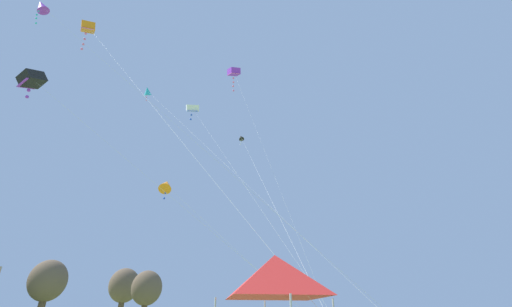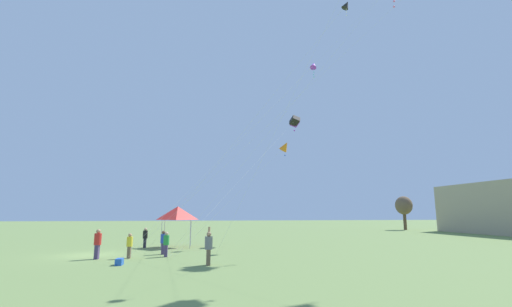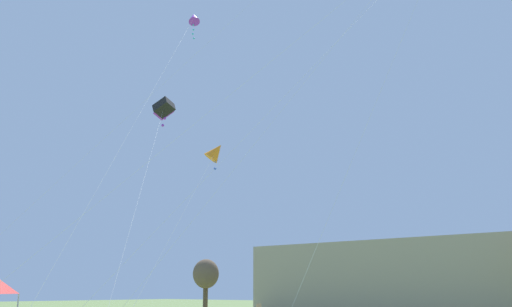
{
  "view_description": "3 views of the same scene",
  "coord_description": "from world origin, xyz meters",
  "px_view_note": "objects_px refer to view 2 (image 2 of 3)",
  "views": [
    {
      "loc": [
        -13.0,
        0.05,
        1.73
      ],
      "look_at": [
        2.43,
        11.21,
        11.08
      ],
      "focal_mm": 24.0,
      "sensor_mm": 36.0,
      "label": 1
    },
    {
      "loc": [
        26.04,
        7.38,
        2.86
      ],
      "look_at": [
        3.58,
        11.04,
        6.83
      ],
      "focal_mm": 24.0,
      "sensor_mm": 36.0,
      "label": 2
    },
    {
      "loc": [
        15.36,
        -3.65,
        2.42
      ],
      "look_at": [
        -0.2,
        15.47,
        8.35
      ],
      "focal_mm": 40.0,
      "sensor_mm": 36.0,
      "label": 3
    }
  ],
  "objects_px": {
    "kite_black_diamond_4": "(344,7)",
    "person_black_shirt": "(145,237)",
    "festival_tent": "(178,213)",
    "person_yellow_shirt": "(129,245)",
    "kite_orange_diamond_2": "(285,146)",
    "person_red_shirt": "(98,243)",
    "kite_black_box_6": "(295,121)",
    "person_grey_shirt": "(209,246)",
    "person_green_shirt": "(166,243)",
    "cooler_box": "(119,262)",
    "person_blue_shirt": "(163,242)",
    "kite_purple_diamond_1": "(313,66)"
  },
  "relations": [
    {
      "from": "person_green_shirt",
      "to": "kite_purple_diamond_1",
      "type": "xyz_separation_m",
      "value": [
        -10.51,
        14.32,
        18.35
      ]
    },
    {
      "from": "person_red_shirt",
      "to": "person_blue_shirt",
      "type": "bearing_deg",
      "value": -66.74
    },
    {
      "from": "kite_black_diamond_4",
      "to": "kite_orange_diamond_2",
      "type": "bearing_deg",
      "value": -168.15
    },
    {
      "from": "kite_black_diamond_4",
      "to": "kite_black_box_6",
      "type": "xyz_separation_m",
      "value": [
        -15.63,
        0.98,
        -3.32
      ]
    },
    {
      "from": "person_yellow_shirt",
      "to": "kite_orange_diamond_2",
      "type": "relative_size",
      "value": 0.17
    },
    {
      "from": "kite_purple_diamond_1",
      "to": "kite_black_diamond_4",
      "type": "height_order",
      "value": "kite_purple_diamond_1"
    },
    {
      "from": "person_yellow_shirt",
      "to": "kite_orange_diamond_2",
      "type": "distance_m",
      "value": 14.24
    },
    {
      "from": "person_black_shirt",
      "to": "cooler_box",
      "type": "bearing_deg",
      "value": 45.72
    },
    {
      "from": "person_black_shirt",
      "to": "person_green_shirt",
      "type": "distance_m",
      "value": 6.88
    },
    {
      "from": "cooler_box",
      "to": "person_red_shirt",
      "type": "xyz_separation_m",
      "value": [
        -2.86,
        -1.99,
        0.82
      ]
    },
    {
      "from": "festival_tent",
      "to": "kite_black_diamond_4",
      "type": "relative_size",
      "value": 0.21
    },
    {
      "from": "festival_tent",
      "to": "kite_black_box_6",
      "type": "bearing_deg",
      "value": 108.47
    },
    {
      "from": "person_yellow_shirt",
      "to": "person_black_shirt",
      "type": "distance_m",
      "value": 6.9
    },
    {
      "from": "person_blue_shirt",
      "to": "person_red_shirt",
      "type": "xyz_separation_m",
      "value": [
        1.94,
        -3.86,
        0.12
      ]
    },
    {
      "from": "person_green_shirt",
      "to": "kite_black_diamond_4",
      "type": "xyz_separation_m",
      "value": [
        5.32,
        10.98,
        15.04
      ]
    },
    {
      "from": "person_red_shirt",
      "to": "kite_black_box_6",
      "type": "bearing_deg",
      "value": -59.69
    },
    {
      "from": "person_grey_shirt",
      "to": "kite_black_box_6",
      "type": "relative_size",
      "value": 0.16
    },
    {
      "from": "festival_tent",
      "to": "kite_purple_diamond_1",
      "type": "xyz_separation_m",
      "value": [
        -4.1,
        14.05,
        16.36
      ]
    },
    {
      "from": "person_grey_shirt",
      "to": "person_red_shirt",
      "type": "xyz_separation_m",
      "value": [
        -3.72,
        -6.9,
        -0.02
      ]
    },
    {
      "from": "kite_black_diamond_4",
      "to": "festival_tent",
      "type": "bearing_deg",
      "value": -137.6
    },
    {
      "from": "person_grey_shirt",
      "to": "kite_black_box_6",
      "type": "distance_m",
      "value": 20.76
    },
    {
      "from": "person_green_shirt",
      "to": "kite_black_box_6",
      "type": "xyz_separation_m",
      "value": [
        -10.32,
        11.97,
        11.72
      ]
    },
    {
      "from": "festival_tent",
      "to": "person_green_shirt",
      "type": "bearing_deg",
      "value": -2.48
    },
    {
      "from": "person_blue_shirt",
      "to": "person_red_shirt",
      "type": "relative_size",
      "value": 0.88
    },
    {
      "from": "cooler_box",
      "to": "person_blue_shirt",
      "type": "bearing_deg",
      "value": 158.73
    },
    {
      "from": "person_black_shirt",
      "to": "person_green_shirt",
      "type": "relative_size",
      "value": 1.01
    },
    {
      "from": "person_grey_shirt",
      "to": "person_green_shirt",
      "type": "distance_m",
      "value": 4.99
    },
    {
      "from": "cooler_box",
      "to": "person_blue_shirt",
      "type": "height_order",
      "value": "person_blue_shirt"
    },
    {
      "from": "festival_tent",
      "to": "person_blue_shirt",
      "type": "height_order",
      "value": "festival_tent"
    },
    {
      "from": "kite_black_box_6",
      "to": "kite_orange_diamond_2",
      "type": "bearing_deg",
      "value": -22.58
    },
    {
      "from": "kite_orange_diamond_2",
      "to": "cooler_box",
      "type": "bearing_deg",
      "value": -58.92
    },
    {
      "from": "festival_tent",
      "to": "kite_purple_diamond_1",
      "type": "distance_m",
      "value": 21.95
    },
    {
      "from": "person_green_shirt",
      "to": "person_yellow_shirt",
      "type": "bearing_deg",
      "value": -39.54
    },
    {
      "from": "festival_tent",
      "to": "kite_black_diamond_4",
      "type": "distance_m",
      "value": 20.56
    },
    {
      "from": "festival_tent",
      "to": "person_green_shirt",
      "type": "relative_size",
      "value": 2.12
    },
    {
      "from": "person_blue_shirt",
      "to": "kite_black_diamond_4",
      "type": "bearing_deg",
      "value": -51.01
    },
    {
      "from": "person_black_shirt",
      "to": "festival_tent",
      "type": "bearing_deg",
      "value": 133.54
    },
    {
      "from": "person_grey_shirt",
      "to": "kite_black_diamond_4",
      "type": "distance_m",
      "value": 17.09
    },
    {
      "from": "person_yellow_shirt",
      "to": "kite_orange_diamond_2",
      "type": "bearing_deg",
      "value": 68.13
    },
    {
      "from": "festival_tent",
      "to": "kite_orange_diamond_2",
      "type": "distance_m",
      "value": 10.86
    },
    {
      "from": "person_yellow_shirt",
      "to": "person_blue_shirt",
      "type": "relative_size",
      "value": 0.96
    },
    {
      "from": "person_yellow_shirt",
      "to": "person_grey_shirt",
      "type": "relative_size",
      "value": 0.75
    },
    {
      "from": "person_blue_shirt",
      "to": "person_green_shirt",
      "type": "distance_m",
      "value": 1.5
    },
    {
      "from": "person_blue_shirt",
      "to": "kite_purple_diamond_1",
      "type": "height_order",
      "value": "kite_purple_diamond_1"
    },
    {
      "from": "kite_black_box_6",
      "to": "person_green_shirt",
      "type": "bearing_deg",
      "value": -49.24
    },
    {
      "from": "person_yellow_shirt",
      "to": "cooler_box",
      "type": "bearing_deg",
      "value": -39.81
    },
    {
      "from": "festival_tent",
      "to": "kite_black_diamond_4",
      "type": "height_order",
      "value": "kite_black_diamond_4"
    },
    {
      "from": "kite_black_diamond_4",
      "to": "person_black_shirt",
      "type": "bearing_deg",
      "value": -131.55
    },
    {
      "from": "cooler_box",
      "to": "kite_purple_diamond_1",
      "type": "relative_size",
      "value": 0.03
    },
    {
      "from": "kite_black_diamond_4",
      "to": "kite_black_box_6",
      "type": "bearing_deg",
      "value": 176.4
    }
  ]
}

